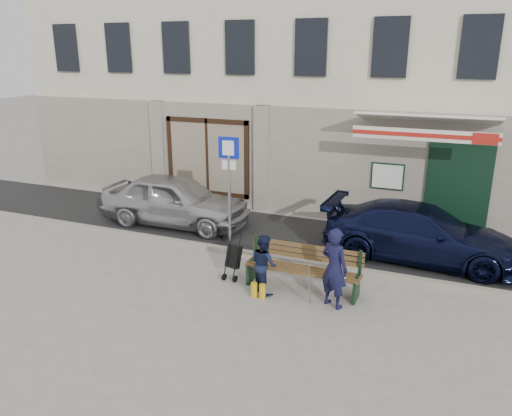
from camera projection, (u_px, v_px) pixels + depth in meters
The scene contains 11 objects.
ground at pixel (238, 284), 10.56m from camera, with size 80.00×80.00×0.00m, color #9E9991.
asphalt_lane at pixel (286, 236), 13.29m from camera, with size 60.00×3.20×0.01m, color #282828.
curb at pixel (264, 256), 11.86m from camera, with size 60.00×0.18×0.12m, color #9E9384.
building at pixel (341, 42), 16.51m from camera, with size 20.00×8.27×10.00m.
car_silver at pixel (175, 200), 13.98m from camera, with size 1.69×4.21×1.43m, color #B8B8BD.
car_navy at pixel (421, 233), 11.65m from camera, with size 1.83×4.50×1.31m, color black.
parking_sign at pixel (229, 175), 11.98m from camera, with size 0.52×0.08×2.79m.
bench at pixel (300, 269), 10.22m from camera, with size 2.40×1.17×0.98m.
man at pixel (334, 268), 9.45m from camera, with size 0.58×0.38×1.59m, color #131334.
woman at pixel (264, 264), 10.07m from camera, with size 0.60×0.47×1.23m, color #121933.
stroller at pixel (233, 258), 10.74m from camera, with size 0.36×0.47×1.05m.
Camera 1 is at (3.98, -8.72, 4.74)m, focal length 35.00 mm.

